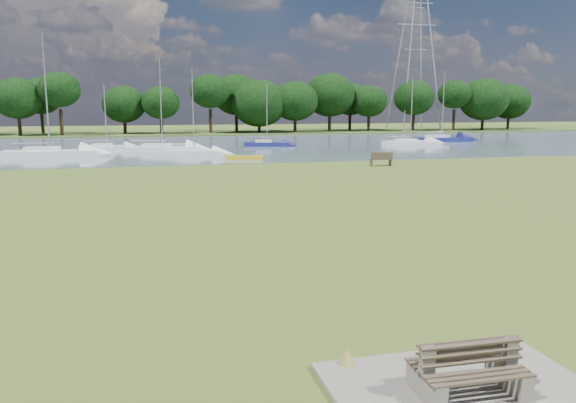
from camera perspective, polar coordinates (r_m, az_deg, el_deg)
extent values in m
plane|color=#616A2D|center=(22.28, -1.55, -2.08)|extent=(220.00, 220.00, 0.00)
cube|color=slate|center=(63.62, -9.92, 5.53)|extent=(220.00, 40.00, 0.10)
cube|color=#4C6626|center=(93.51, -11.35, 6.81)|extent=(220.00, 20.00, 0.40)
cube|color=gray|center=(9.81, 17.72, -18.26)|extent=(4.20, 3.20, 0.10)
cube|color=gray|center=(9.37, 13.85, -17.66)|extent=(0.23, 1.00, 0.42)
cube|color=gray|center=(9.21, 13.96, -15.56)|extent=(0.21, 0.18, 0.52)
cube|color=gray|center=(10.05, 21.45, -16.12)|extent=(0.23, 1.00, 0.42)
cube|color=gray|center=(9.89, 21.59, -14.13)|extent=(0.21, 0.18, 0.52)
cube|color=brown|center=(9.36, 18.89, -16.48)|extent=(1.72, 0.42, 0.04)
cube|color=brown|center=(9.42, 18.21, -14.34)|extent=(1.72, 0.16, 0.42)
cube|color=brown|center=(9.84, 16.91, -15.02)|extent=(1.72, 0.42, 0.04)
cube|color=brown|center=(9.54, 17.72, -14.00)|extent=(1.72, 0.16, 0.42)
cube|color=brown|center=(43.02, 8.46, 3.93)|extent=(0.16, 0.52, 0.52)
cube|color=brown|center=(43.40, 10.35, 3.93)|extent=(0.16, 0.52, 0.52)
cube|color=brown|center=(43.18, 9.42, 4.27)|extent=(1.75, 0.75, 0.06)
cube|color=brown|center=(42.94, 9.51, 4.60)|extent=(1.69, 0.30, 0.51)
cube|color=gold|center=(47.42, -4.46, 4.48)|extent=(3.21, 1.50, 0.31)
cylinder|color=#B1B1B1|center=(99.45, 12.23, 15.02)|extent=(0.24, 0.24, 27.58)
cylinder|color=#B1B1B1|center=(101.58, 14.68, 14.81)|extent=(0.24, 0.24, 27.58)
cylinder|color=#B1B1B1|center=(103.65, 11.05, 14.84)|extent=(0.24, 0.24, 27.58)
cylinder|color=#B1B1B1|center=(105.70, 13.42, 14.65)|extent=(0.24, 0.24, 27.58)
cube|color=#B1B1B1|center=(103.03, 12.93, 17.12)|extent=(7.02, 0.15, 0.15)
cube|color=#B1B1B1|center=(103.56, 13.01, 19.08)|extent=(5.82, 0.15, 0.15)
cylinder|color=black|center=(91.16, -25.95, 7.14)|extent=(0.45, 0.45, 3.40)
ellipsoid|color=black|center=(91.13, -26.15, 9.75)|extent=(6.24, 6.24, 5.31)
cylinder|color=black|center=(90.01, -21.56, 7.50)|extent=(0.45, 0.45, 3.66)
ellipsoid|color=black|center=(90.00, -21.74, 10.34)|extent=(7.13, 7.13, 6.06)
cylinder|color=black|center=(89.42, -17.06, 7.50)|extent=(0.45, 0.45, 2.89)
ellipsoid|color=black|center=(89.38, -17.18, 9.76)|extent=(8.03, 8.03, 6.82)
cylinder|color=black|center=(89.36, -12.54, 7.77)|extent=(0.45, 0.45, 3.15)
ellipsoid|color=black|center=(89.32, -12.63, 10.24)|extent=(6.24, 6.24, 5.31)
cylinder|color=black|center=(89.85, -8.04, 8.00)|extent=(0.45, 0.45, 3.40)
ellipsoid|color=black|center=(89.82, -8.10, 10.65)|extent=(7.13, 7.13, 6.06)
cylinder|color=black|center=(90.87, -3.60, 8.18)|extent=(0.45, 0.45, 3.66)
ellipsoid|color=black|center=(90.85, -3.63, 11.00)|extent=(8.03, 8.03, 6.82)
cylinder|color=black|center=(92.43, 0.71, 7.98)|extent=(0.45, 0.45, 2.89)
ellipsoid|color=black|center=(92.38, 0.71, 10.17)|extent=(6.24, 6.24, 5.31)
cylinder|color=black|center=(94.47, 4.86, 8.07)|extent=(0.45, 0.45, 3.15)
ellipsoid|color=black|center=(94.43, 4.89, 10.40)|extent=(7.13, 7.13, 6.06)
cylinder|color=black|center=(96.97, 8.81, 8.11)|extent=(0.45, 0.45, 3.40)
ellipsoid|color=black|center=(96.94, 8.88, 10.56)|extent=(8.03, 8.03, 6.82)
cylinder|color=black|center=(99.90, 12.55, 8.11)|extent=(0.45, 0.45, 3.66)
ellipsoid|color=black|center=(99.89, 12.65, 10.67)|extent=(6.24, 6.24, 5.31)
cylinder|color=black|center=(103.24, 16.05, 7.80)|extent=(0.45, 0.45, 2.89)
ellipsoid|color=black|center=(103.20, 16.14, 9.76)|extent=(7.13, 7.13, 6.06)
cylinder|color=black|center=(106.92, 19.33, 7.75)|extent=(0.45, 0.45, 3.15)
ellipsoid|color=black|center=(106.88, 19.45, 9.81)|extent=(8.03, 8.03, 6.82)
cylinder|color=black|center=(110.91, 22.38, 7.69)|extent=(0.45, 0.45, 3.40)
ellipsoid|color=black|center=(110.89, 22.52, 9.84)|extent=(6.24, 6.24, 5.31)
cube|color=white|center=(56.52, -12.63, 5.32)|extent=(7.79, 4.06, 0.69)
cube|color=white|center=(56.64, -13.23, 5.72)|extent=(2.98, 2.30, 0.44)
cylinder|color=#A5A8AD|center=(56.37, -12.79, 9.73)|extent=(0.12, 0.12, 8.41)
cube|color=white|center=(59.31, -17.90, 5.26)|extent=(5.56, 2.69, 0.65)
cube|color=white|center=(59.22, -18.33, 5.62)|extent=(2.10, 1.58, 0.42)
cylinder|color=#A5A8AD|center=(59.17, -18.06, 8.31)|extent=(0.11, 0.11, 6.02)
cube|color=white|center=(51.84, -9.52, 5.00)|extent=(5.76, 3.52, 0.64)
cube|color=white|center=(51.94, -10.00, 5.43)|extent=(2.27, 1.87, 0.41)
cylinder|color=#A5A8AD|center=(51.67, -9.64, 9.19)|extent=(0.11, 0.11, 7.30)
cube|color=navy|center=(62.08, -2.14, 5.91)|extent=(5.20, 2.60, 0.65)
cube|color=white|center=(62.07, -2.51, 6.27)|extent=(1.97, 1.50, 0.42)
cylinder|color=#A5A8AD|center=(61.94, -2.16, 8.93)|extent=(0.11, 0.11, 6.25)
cube|color=white|center=(66.06, 12.33, 5.92)|extent=(6.48, 2.05, 0.63)
cube|color=white|center=(65.83, 11.93, 6.25)|extent=(2.30, 1.50, 0.40)
cylinder|color=#A5A8AD|center=(65.92, 12.45, 9.15)|extent=(0.11, 0.11, 7.20)
cube|color=navy|center=(72.69, 15.34, 6.18)|extent=(7.56, 2.45, 0.76)
cube|color=white|center=(72.40, 14.93, 6.55)|extent=(2.69, 1.77, 0.49)
cylinder|color=#A5A8AD|center=(72.57, 15.49, 9.48)|extent=(0.13, 0.13, 8.05)
cube|color=white|center=(53.85, -23.01, 4.62)|extent=(8.20, 2.82, 0.79)
cube|color=white|center=(53.96, -23.71, 5.09)|extent=(2.94, 1.97, 0.51)
cylinder|color=#A5A8AD|center=(53.70, -23.38, 10.16)|extent=(0.14, 0.14, 10.08)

